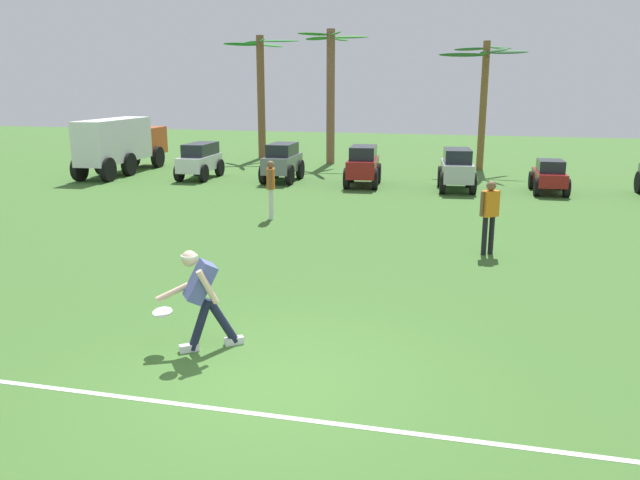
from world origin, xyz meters
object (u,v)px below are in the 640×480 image
Objects in this scene: frisbee_in_flight at (163,312)px; frisbee_thrower at (202,294)px; box_truck at (121,143)px; palm_tree_right_of_centre at (484,88)px; parked_car_slot_d at (457,168)px; parked_car_slot_b at (282,161)px; palm_tree_far_left at (261,88)px; parked_car_slot_c at (363,165)px; teammate_midfield at (271,184)px; teammate_near_sideline at (490,211)px; parked_car_slot_e at (549,176)px; palm_tree_left_of_centre at (331,88)px; parked_car_slot_a at (200,160)px.

frisbee_thrower is at bearing 16.07° from frisbee_in_flight.
palm_tree_right_of_centre is (13.93, 4.97, 2.14)m from box_truck.
parked_car_slot_b is at bearing 176.54° from parked_car_slot_d.
palm_tree_right_of_centre reaches higher than parked_car_slot_b.
parked_car_slot_c is at bearing -48.22° from palm_tree_far_left.
frisbee_in_flight is 0.18× the size of teammate_midfield.
teammate_near_sideline is at bearing -21.21° from teammate_midfield.
palm_tree_right_of_centre reaches higher than frisbee_thrower.
parked_car_slot_e is 0.38× the size of palm_tree_left_of_centre.
parked_car_slot_c is at bearing 90.86° from frisbee_in_flight.
palm_tree_right_of_centre is (5.13, 11.84, 2.44)m from teammate_midfield.
frisbee_in_flight is 14.66m from parked_car_slot_c.
parked_car_slot_b and parked_car_slot_c have the same top height.
teammate_near_sideline is at bearing -38.56° from parked_car_slot_a.
parked_car_slot_d is (9.62, -0.25, 0.02)m from parked_car_slot_a.
teammate_near_sideline is 1.00× the size of teammate_midfield.
palm_tree_left_of_centre is (-3.43, 20.45, 2.57)m from frisbee_thrower.
teammate_near_sideline is 0.30× the size of palm_tree_right_of_centre.
box_truck is 14.95m from palm_tree_right_of_centre.
teammate_near_sideline is at bearing -62.63° from parked_car_slot_c.
teammate_midfield reaches higher than frisbee_in_flight.
frisbee_in_flight is 0.11× the size of parked_car_slot_c.
frisbee_thrower is 15.63m from parked_car_slot_e.
frisbee_thrower is 14.58m from parked_car_slot_d.
frisbee_thrower is 0.59m from frisbee_in_flight.
palm_tree_right_of_centre is (10.38, -1.68, 0.04)m from palm_tree_far_left.
box_truck is (-10.02, 0.59, 0.49)m from parked_car_slot_c.
parked_car_slot_a is at bearing -179.98° from parked_car_slot_e.
teammate_near_sideline is 11.47m from parked_car_slot_b.
palm_tree_right_of_centre is (0.65, 5.71, 2.63)m from parked_car_slot_d.
parked_car_slot_a is at bearing -89.13° from palm_tree_far_left.
frisbee_in_flight is 20.99m from palm_tree_left_of_centre.
palm_tree_left_of_centre reaches higher than teammate_near_sideline.
palm_tree_far_left reaches higher than parked_car_slot_d.
teammate_midfield is at bearing -37.98° from box_truck.
teammate_midfield is 0.30× the size of palm_tree_right_of_centre.
teammate_near_sideline is 16.22m from palm_tree_left_of_centre.
parked_car_slot_a is 0.41× the size of box_truck.
parked_car_slot_d is (3.26, -0.15, 0.00)m from parked_car_slot_c.
teammate_midfield reaches higher than parked_car_slot_a.
teammate_near_sideline is 0.64× the size of parked_car_slot_c.
palm_tree_right_of_centre is (6.61, -0.38, 0.02)m from palm_tree_left_of_centre.
parked_car_slot_a is (-6.58, 14.76, 0.19)m from frisbee_in_flight.
frisbee_in_flight is at bearing -101.84° from parked_car_slot_d.
palm_tree_far_left is 1.10× the size of palm_tree_right_of_centre.
teammate_near_sideline is 0.26× the size of box_truck.
palm_tree_left_of_centre is (-7.08, 14.40, 2.42)m from teammate_near_sideline.
teammate_midfield is at bearing -100.99° from parked_car_slot_c.
palm_tree_far_left reaches higher than teammate_near_sideline.
parked_car_slot_b is (-3.82, 14.75, -0.05)m from frisbee_thrower.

